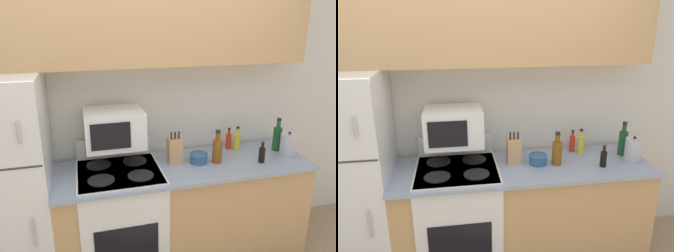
% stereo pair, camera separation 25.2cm
% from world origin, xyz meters
% --- Properties ---
extents(wall_back, '(8.00, 0.05, 2.55)m').
position_xyz_m(wall_back, '(0.00, 0.68, 1.27)').
color(wall_back, silver).
rests_on(wall_back, ground_plane).
extents(lower_cabinets, '(2.08, 0.66, 0.89)m').
position_xyz_m(lower_cabinets, '(0.33, 0.31, 0.45)').
color(lower_cabinets, tan).
rests_on(lower_cabinets, ground_plane).
extents(refrigerator, '(0.65, 0.67, 1.68)m').
position_xyz_m(refrigerator, '(-1.04, 0.32, 0.84)').
color(refrigerator, white).
rests_on(refrigerator, ground_plane).
extents(upper_cabinets, '(2.74, 0.32, 0.60)m').
position_xyz_m(upper_cabinets, '(0.00, 0.50, 1.98)').
color(upper_cabinets, tan).
rests_on(upper_cabinets, refrigerator).
extents(stove, '(0.65, 0.65, 1.06)m').
position_xyz_m(stove, '(-0.22, 0.30, 0.47)').
color(stove, white).
rests_on(stove, ground_plane).
extents(microwave, '(0.45, 0.38, 0.29)m').
position_xyz_m(microwave, '(-0.22, 0.42, 1.21)').
color(microwave, white).
rests_on(microwave, stove).
extents(knife_block, '(0.11, 0.10, 0.27)m').
position_xyz_m(knife_block, '(0.25, 0.35, 1.00)').
color(knife_block, tan).
rests_on(knife_block, lower_cabinets).
extents(bowl, '(0.15, 0.15, 0.08)m').
position_xyz_m(bowl, '(0.44, 0.30, 0.93)').
color(bowl, '#335B84').
rests_on(bowl, lower_cabinets).
extents(bottle_hot_sauce, '(0.05, 0.05, 0.20)m').
position_xyz_m(bottle_hot_sauce, '(0.82, 0.52, 0.97)').
color(bottle_hot_sauce, red).
rests_on(bottle_hot_sauce, lower_cabinets).
extents(bottle_soy_sauce, '(0.05, 0.05, 0.18)m').
position_xyz_m(bottle_soy_sauce, '(0.95, 0.17, 0.96)').
color(bottle_soy_sauce, black).
rests_on(bottle_soy_sauce, lower_cabinets).
extents(bottle_whiskey, '(0.08, 0.08, 0.28)m').
position_xyz_m(bottle_whiskey, '(0.59, 0.27, 1.00)').
color(bottle_whiskey, brown).
rests_on(bottle_whiskey, lower_cabinets).
extents(bottle_wine_green, '(0.08, 0.08, 0.30)m').
position_xyz_m(bottle_wine_green, '(1.22, 0.38, 1.01)').
color(bottle_wine_green, '#194C23').
rests_on(bottle_wine_green, lower_cabinets).
extents(bottle_cooking_spray, '(0.06, 0.06, 0.22)m').
position_xyz_m(bottle_cooking_spray, '(0.88, 0.48, 0.98)').
color(bottle_cooking_spray, gold).
rests_on(bottle_cooking_spray, lower_cabinets).
extents(kettle, '(0.14, 0.14, 0.22)m').
position_xyz_m(kettle, '(1.24, 0.24, 0.99)').
color(kettle, '#B7B7BC').
rests_on(kettle, lower_cabinets).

